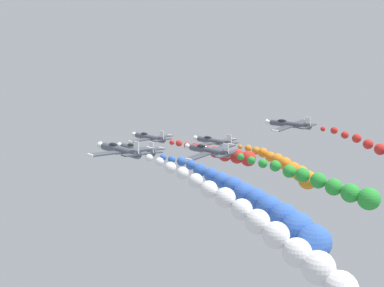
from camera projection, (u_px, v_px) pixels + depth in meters
airplane_lead at (149, 137)px, 88.56m from camera, size 9.57×10.35×2.34m
smoke_trail_lead at (225, 154)px, 75.06m from camera, size 4.58×18.15×2.77m
airplane_left_inner at (137, 149)px, 74.83m from camera, size 9.57×10.35×2.33m
smoke_trail_left_inner at (267, 209)px, 50.77m from camera, size 5.73×32.17×6.06m
airplane_right_inner at (214, 141)px, 86.89m from camera, size 9.57×10.35×2.34m
smoke_trail_right_inner at (289, 168)px, 69.82m from camera, size 6.35×19.68×4.02m
airplane_left_outer at (208, 150)px, 74.09m from camera, size 9.50×10.35×2.76m
smoke_trail_left_outer at (328, 185)px, 59.23m from camera, size 4.96×21.05×4.71m
airplane_right_outer at (120, 150)px, 62.33m from camera, size 9.56×10.35×2.32m
smoke_trail_right_outer at (295, 253)px, 43.40m from camera, size 6.27×29.67×12.15m
airplane_trailing at (289, 124)px, 85.25m from camera, size 9.51×10.35×2.73m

